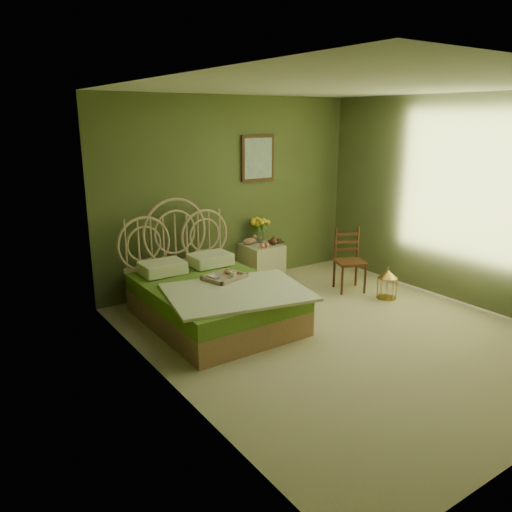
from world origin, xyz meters
TOP-DOWN VIEW (x-y plane):
  - floor at (0.00, 0.00)m, footprint 4.50×4.50m
  - ceiling at (0.00, 0.00)m, footprint 4.50×4.50m
  - wall_back at (0.00, 2.25)m, footprint 4.00×0.00m
  - wall_left at (-2.00, 0.00)m, footprint 0.00×4.50m
  - wall_right at (2.00, 0.00)m, footprint 0.00×4.50m
  - wall_art at (0.43, 2.22)m, footprint 0.54×0.04m
  - bed at (-0.98, 1.13)m, footprint 1.69×2.13m
  - nightstand at (0.33, 1.99)m, footprint 0.51×0.51m
  - chair at (1.11, 1.07)m, footprint 0.50×0.50m
  - birdcage at (1.30, 0.49)m, footprint 0.25×0.25m
  - book_lower at (0.51, 2.00)m, footprint 0.20×0.24m
  - book_upper at (0.51, 2.00)m, footprint 0.25×0.26m
  - cereal_bowl at (-0.92, 1.14)m, footprint 0.17×0.17m
  - coffee_cup at (-0.74, 1.03)m, footprint 0.09×0.09m

SIDE VIEW (x-z plane):
  - floor at x=0.00m, z-range 0.00..0.00m
  - birdcage at x=1.30m, z-range 0.00..0.38m
  - bed at x=-0.98m, z-range -0.37..0.95m
  - nightstand at x=0.33m, z-range -0.14..0.85m
  - chair at x=1.11m, z-range 0.05..0.90m
  - cereal_bowl at x=-0.92m, z-range 0.51..0.54m
  - coffee_cup at x=-0.74m, z-range 0.51..0.59m
  - book_lower at x=0.51m, z-range 0.56..0.58m
  - book_upper at x=0.51m, z-range 0.58..0.59m
  - wall_back at x=0.00m, z-range -0.70..3.30m
  - wall_left at x=-2.00m, z-range -0.95..3.55m
  - wall_right at x=2.00m, z-range -0.95..3.55m
  - wall_art at x=0.43m, z-range 1.43..2.07m
  - ceiling at x=0.00m, z-range 2.60..2.60m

